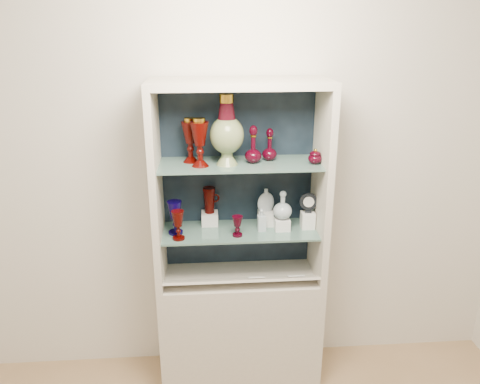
{
  "coord_description": "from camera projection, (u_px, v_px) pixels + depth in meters",
  "views": [
    {
      "loc": [
        -0.19,
        -1.02,
        2.21
      ],
      "look_at": [
        0.0,
        1.53,
        1.3
      ],
      "focal_mm": 35.0,
      "sensor_mm": 36.0,
      "label": 1
    }
  ],
  "objects": [
    {
      "name": "ruby_decanter_a",
      "position": [
        253.0,
        142.0,
        2.64
      ],
      "size": [
        0.1,
        0.1,
        0.24
      ],
      "primitive_type": null,
      "rotation": [
        0.0,
        0.0,
        -0.04
      ],
      "color": "#380411",
      "rests_on": "shelf_upper"
    },
    {
      "name": "shelf_upper",
      "position": [
        240.0,
        164.0,
        2.68
      ],
      "size": [
        0.92,
        0.34,
        0.01
      ],
      "primitive_type": "cube",
      "color": "slate",
      "rests_on": "cabinet_side_left"
    },
    {
      "name": "ruby_pitcher",
      "position": [
        209.0,
        200.0,
        2.85
      ],
      "size": [
        0.14,
        0.11,
        0.16
      ],
      "primitive_type": null,
      "rotation": [
        0.0,
        0.0,
        0.29
      ],
      "color": "#3F0400",
      "rests_on": "riser_ruby_pitcher"
    },
    {
      "name": "pedestal_lamp_right",
      "position": [
        200.0,
        142.0,
        2.58
      ],
      "size": [
        0.13,
        0.13,
        0.27
      ],
      "primitive_type": null,
      "rotation": [
        0.0,
        0.0,
        -0.29
      ],
      "color": "#3F0400",
      "rests_on": "shelf_upper"
    },
    {
      "name": "ruby_goblet_tall",
      "position": [
        178.0,
        225.0,
        2.67
      ],
      "size": [
        0.08,
        0.08,
        0.17
      ],
      "primitive_type": null,
      "rotation": [
        0.0,
        0.0,
        0.16
      ],
      "color": "#3F0400",
      "rests_on": "shelf_lower"
    },
    {
      "name": "cobalt_goblet",
      "position": [
        175.0,
        218.0,
        2.74
      ],
      "size": [
        0.09,
        0.09,
        0.2
      ],
      "primitive_type": null,
      "rotation": [
        0.0,
        0.0,
        -0.0
      ],
      "color": "#0B023A",
      "rests_on": "shelf_lower"
    },
    {
      "name": "label_card_1",
      "position": [
        256.0,
        277.0,
        2.79
      ],
      "size": [
        0.1,
        0.06,
        0.03
      ],
      "primitive_type": "cube",
      "rotation": [
        -0.44,
        0.0,
        0.0
      ],
      "color": "white",
      "rests_on": "label_ledge"
    },
    {
      "name": "riser_clear_round_decanter",
      "position": [
        282.0,
        224.0,
        2.82
      ],
      "size": [
        0.09,
        0.09,
        0.07
      ],
      "primitive_type": "cube",
      "color": "silver",
      "rests_on": "shelf_lower"
    },
    {
      "name": "flat_flask",
      "position": [
        266.0,
        200.0,
        2.84
      ],
      "size": [
        0.11,
        0.07,
        0.15
      ],
      "primitive_type": null,
      "rotation": [
        0.0,
        0.0,
        0.24
      ],
      "color": "#AAB7BC",
      "rests_on": "riser_flat_flask"
    },
    {
      "name": "cabinet_back_panel",
      "position": [
        238.0,
        178.0,
        2.89
      ],
      "size": [
        0.98,
        0.02,
        1.15
      ],
      "primitive_type": "cube",
      "color": "black",
      "rests_on": "cabinet_base"
    },
    {
      "name": "label_card_0",
      "position": [
        296.0,
        276.0,
        2.81
      ],
      "size": [
        0.1,
        0.06,
        0.03
      ],
      "primitive_type": "cube",
      "rotation": [
        -0.44,
        0.0,
        0.0
      ],
      "color": "white",
      "rests_on": "label_ledge"
    },
    {
      "name": "clear_round_decanter",
      "position": [
        283.0,
        206.0,
        2.78
      ],
      "size": [
        0.12,
        0.12,
        0.17
      ],
      "primitive_type": null,
      "rotation": [
        0.0,
        0.0,
        0.09
      ],
      "color": "#A3B4BC",
      "rests_on": "riser_clear_round_decanter"
    },
    {
      "name": "lidded_bowl",
      "position": [
        315.0,
        156.0,
        2.65
      ],
      "size": [
        0.1,
        0.1,
        0.09
      ],
      "primitive_type": null,
      "rotation": [
        0.0,
        0.0,
        -0.23
      ],
      "color": "#380411",
      "rests_on": "shelf_upper"
    },
    {
      "name": "pedestal_lamp_left",
      "position": [
        190.0,
        140.0,
        2.66
      ],
      "size": [
        0.11,
        0.11,
        0.26
      ],
      "primitive_type": null,
      "rotation": [
        0.0,
        0.0,
        -0.1
      ],
      "color": "#3F0400",
      "rests_on": "shelf_upper"
    },
    {
      "name": "ruby_decanter_b",
      "position": [
        270.0,
        143.0,
        2.7
      ],
      "size": [
        0.11,
        0.11,
        0.2
      ],
      "primitive_type": null,
      "rotation": [
        0.0,
        0.0,
        -0.3
      ],
      "color": "#380411",
      "rests_on": "shelf_upper"
    },
    {
      "name": "ruby_goblet_small",
      "position": [
        237.0,
        226.0,
        2.72
      ],
      "size": [
        0.08,
        0.08,
        0.12
      ],
      "primitive_type": null,
      "rotation": [
        0.0,
        0.0,
        0.22
      ],
      "color": "#380411",
      "rests_on": "shelf_lower"
    },
    {
      "name": "cabinet_side_right",
      "position": [
        321.0,
        186.0,
        2.74
      ],
      "size": [
        0.04,
        0.4,
        1.15
      ],
      "primitive_type": "cube",
      "color": "beige",
      "rests_on": "cabinet_base"
    },
    {
      "name": "wall_back",
      "position": [
        237.0,
        165.0,
        2.89
      ],
      "size": [
        3.5,
        0.02,
        2.8
      ],
      "primitive_type": "cube",
      "color": "silver",
      "rests_on": "ground"
    },
    {
      "name": "cabinet_side_left",
      "position": [
        157.0,
        190.0,
        2.68
      ],
      "size": [
        0.04,
        0.4,
        1.15
      ],
      "primitive_type": "cube",
      "color": "beige",
      "rests_on": "cabinet_base"
    },
    {
      "name": "riser_cameo_medallion",
      "position": [
        308.0,
        220.0,
        2.84
      ],
      "size": [
        0.08,
        0.08,
        0.1
      ],
      "primitive_type": "cube",
      "color": "silver",
      "rests_on": "shelf_lower"
    },
    {
      "name": "shelf_lower",
      "position": [
        240.0,
        231.0,
        2.82
      ],
      "size": [
        0.92,
        0.34,
        0.01
      ],
      "primitive_type": "cube",
      "color": "slate",
      "rests_on": "cabinet_side_left"
    },
    {
      "name": "clear_square_bottle",
      "position": [
        262.0,
        220.0,
        2.79
      ],
      "size": [
        0.05,
        0.05,
        0.14
      ],
      "primitive_type": null,
      "rotation": [
        0.0,
        0.0,
        0.09
      ],
      "color": "#A3B4BC",
      "rests_on": "shelf_lower"
    },
    {
      "name": "cabinet_base",
      "position": [
        240.0,
        326.0,
        3.03
      ],
      "size": [
        1.0,
        0.4,
        0.75
      ],
      "primitive_type": "cube",
      "color": "beige",
      "rests_on": "ground"
    },
    {
      "name": "label_ledge",
      "position": [
        241.0,
        280.0,
        2.79
      ],
      "size": [
        0.92,
        0.17,
        0.09
      ],
      "primitive_type": "cube",
      "rotation": [
        -0.44,
        0.0,
        0.0
      ],
      "color": "beige",
      "rests_on": "cabinet_base"
    },
    {
      "name": "cabinet_top_cap",
      "position": [
        240.0,
        83.0,
        2.51
      ],
      "size": [
        1.0,
        0.4,
        0.04
      ],
      "primitive_type": "cube",
      "color": "beige",
      "rests_on": "cabinet_side_left"
    },
    {
      "name": "enamel_urn",
      "position": [
        227.0,
        130.0,
        2.59
      ],
      "size": [
        0.19,
        0.19,
        0.39
      ],
      "primitive_type": null,
      "rotation": [
        0.0,
        0.0,
        0.0
      ],
      "color": "#0E4715",
      "rests_on": "shelf_upper"
    },
    {
      "name": "riser_ruby_pitcher",
      "position": [
        210.0,
        218.0,
        2.89
      ],
      "size": [
        0.1,
        0.1,
        0.08
      ],
      "primitive_type": "cube",
      "color": "silver",
      "rests_on": "shelf_lower"
    },
    {
      "name": "riser_flat_flask",
      "position": [
        266.0,
        218.0,
        2.88
      ],
      "size": [
        0.09,
        0.09,
        0.09
      ],
      "primitive_type": "cube",
      "color": "silver",
      "rests_on": "shelf_lower"
    },
    {
      "name": "cameo_medallion",
      "position": [
        309.0,
        202.0,
        2.8
      ],
      "size": [
        0.11,
        0.05,
        0.13
      ],
      "primitive_type": null,
      "rotation": [
        0.0,
        0.0,
        -0.1
      ],
      "color": "black",
      "rests_on": "riser_cameo_medallion"
    }
  ]
}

